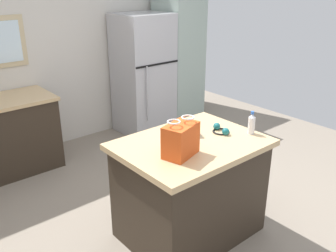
% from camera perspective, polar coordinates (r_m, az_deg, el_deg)
% --- Properties ---
extents(ground, '(6.53, 6.53, 0.00)m').
position_cam_1_polar(ground, '(3.76, 1.89, -13.49)').
color(ground, gray).
extents(back_wall, '(5.44, 0.13, 2.66)m').
position_cam_1_polar(back_wall, '(5.18, -16.53, 11.63)').
color(back_wall, silver).
rests_on(back_wall, ground).
extents(kitchen_island, '(1.21, 0.91, 0.90)m').
position_cam_1_polar(kitchen_island, '(3.30, 3.40, -9.54)').
color(kitchen_island, '#33281E').
rests_on(kitchen_island, ground).
extents(refrigerator, '(0.74, 0.70, 1.72)m').
position_cam_1_polar(refrigerator, '(5.46, -3.78, 7.89)').
color(refrigerator, '#B7B7BC').
rests_on(refrigerator, ground).
extents(tall_cabinet, '(0.58, 0.62, 2.15)m').
position_cam_1_polar(tall_cabinet, '(5.83, 1.62, 11.00)').
color(tall_cabinet, '#9EB2A8').
rests_on(tall_cabinet, ground).
extents(shopping_bag, '(0.32, 0.25, 0.30)m').
position_cam_1_polar(shopping_bag, '(2.81, 1.95, -2.11)').
color(shopping_bag, '#DB511E').
rests_on(shopping_bag, kitchen_island).
extents(small_box, '(0.15, 0.14, 0.10)m').
position_cam_1_polar(small_box, '(3.20, 3.48, -0.64)').
color(small_box, '#4775B7').
rests_on(small_box, kitchen_island).
extents(bottle, '(0.06, 0.06, 0.21)m').
position_cam_1_polar(bottle, '(3.29, 12.68, 0.32)').
color(bottle, white).
rests_on(bottle, kitchen_island).
extents(ear_defenders, '(0.18, 0.20, 0.06)m').
position_cam_1_polar(ear_defenders, '(3.30, 8.14, -0.59)').
color(ear_defenders, black).
rests_on(ear_defenders, kitchen_island).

